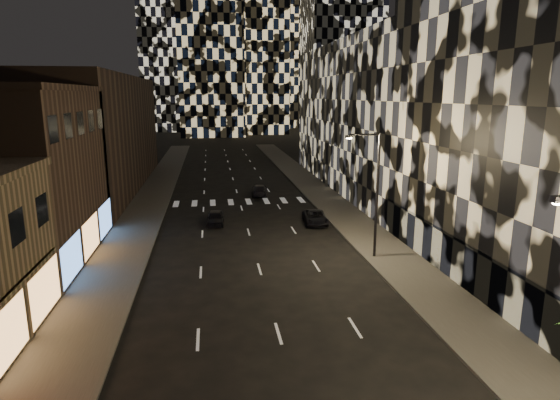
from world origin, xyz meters
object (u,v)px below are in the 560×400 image
object	(u,v)px
streetlight_far	(374,187)
car_dark_oncoming	(259,190)
car_dark_midlane	(215,218)
car_dark_rightlane	(315,217)

from	to	relation	value
streetlight_far	car_dark_oncoming	distance (m)	24.44
car_dark_midlane	car_dark_oncoming	size ratio (longest dim) A/B	0.85
streetlight_far	car_dark_oncoming	size ratio (longest dim) A/B	2.06
car_dark_midlane	car_dark_rightlane	distance (m)	9.26
streetlight_far	car_dark_oncoming	xyz separation A→B (m)	(-5.78, 23.27, -4.72)
car_dark_oncoming	streetlight_far	bearing A→B (deg)	110.20
streetlight_far	car_dark_midlane	distance (m)	16.33
streetlight_far	car_dark_rightlane	xyz separation A→B (m)	(-1.99, 9.78, -4.74)
car_dark_oncoming	car_dark_rightlane	distance (m)	14.01
car_dark_midlane	car_dark_rightlane	bearing A→B (deg)	-4.30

